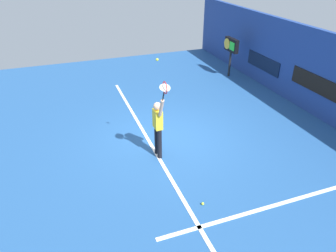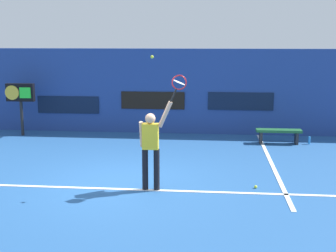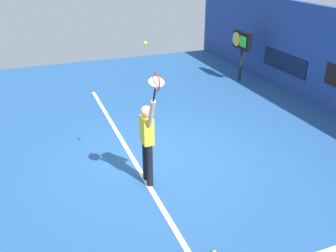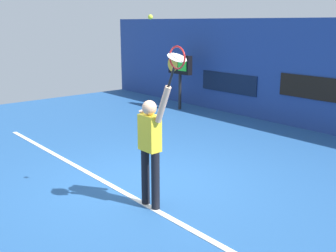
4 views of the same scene
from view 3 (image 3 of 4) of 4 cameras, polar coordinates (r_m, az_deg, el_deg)
The scene contains 8 objects.
ground_plane at distance 8.48m, azimuth -1.55°, elevation -5.29°, with size 18.00×18.00×0.00m, color #23518C.
sponsor_banner_portside at distance 13.13m, azimuth 17.35°, elevation 9.31°, with size 2.20×0.03×0.60m, color #0C1933.
court_baseline at distance 8.34m, azimuth -4.91°, elevation -5.89°, with size 10.00×0.10×0.01m, color white.
tennis_player at distance 7.23m, azimuth -3.20°, elevation -1.92°, with size 0.72×0.31×1.96m.
tennis_racket at distance 6.20m, azimuth -1.82°, elevation 6.54°, with size 0.41×0.27×0.62m.
tennis_ball at distance 6.55m, azimuth -3.51°, elevation 12.56°, with size 0.07×0.07×0.07m, color #CCE033.
scoreboard_clock at distance 13.66m, azimuth 11.28°, elevation 12.43°, with size 0.96×0.20×1.77m.
spare_ball at distance 6.19m, azimuth 7.11°, elevation -18.67°, with size 0.07×0.07×0.07m, color #CCE033.
Camera 3 is at (6.89, -2.42, 4.31)m, focal length 39.75 mm.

